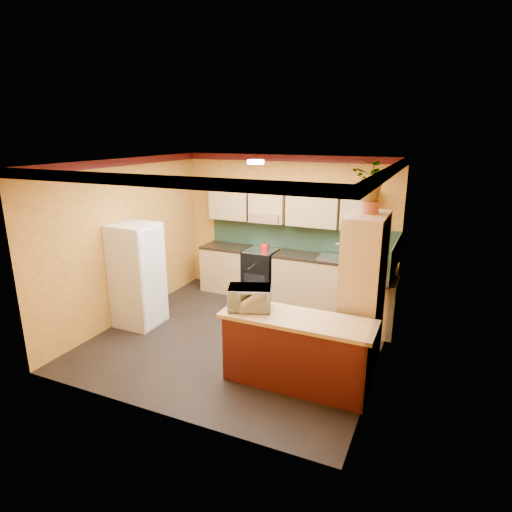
% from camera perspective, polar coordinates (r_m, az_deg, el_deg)
% --- Properties ---
extents(room_shell, '(4.24, 4.24, 2.72)m').
position_cam_1_polar(room_shell, '(6.44, -1.04, 7.18)').
color(room_shell, black).
rests_on(room_shell, ground).
extents(base_cabinets_back, '(3.65, 0.60, 0.88)m').
position_cam_1_polar(base_cabinets_back, '(8.15, 4.66, -2.89)').
color(base_cabinets_back, tan).
rests_on(base_cabinets_back, ground).
extents(countertop_back, '(3.65, 0.62, 0.04)m').
position_cam_1_polar(countertop_back, '(8.01, 4.74, 0.22)').
color(countertop_back, black).
rests_on(countertop_back, base_cabinets_back).
extents(stove, '(0.58, 0.58, 0.91)m').
position_cam_1_polar(stove, '(8.36, 0.62, -2.23)').
color(stove, black).
rests_on(stove, ground).
extents(kettle, '(0.19, 0.19, 0.18)m').
position_cam_1_polar(kettle, '(8.12, 1.14, 1.22)').
color(kettle, red).
rests_on(kettle, stove).
extents(sink, '(0.48, 0.40, 0.03)m').
position_cam_1_polar(sink, '(7.80, 10.12, -0.17)').
color(sink, silver).
rests_on(sink, countertop_back).
extents(base_cabinets_right, '(0.60, 0.80, 0.88)m').
position_cam_1_polar(base_cabinets_right, '(7.12, 14.93, -6.31)').
color(base_cabinets_right, tan).
rests_on(base_cabinets_right, ground).
extents(countertop_right, '(0.62, 0.80, 0.04)m').
position_cam_1_polar(countertop_right, '(6.96, 15.21, -2.80)').
color(countertop_right, black).
rests_on(countertop_right, base_cabinets_right).
extents(fridge, '(0.68, 0.66, 1.70)m').
position_cam_1_polar(fridge, '(7.25, -15.56, -2.48)').
color(fridge, white).
rests_on(fridge, ground).
extents(pantry, '(0.48, 0.90, 2.10)m').
position_cam_1_polar(pantry, '(5.89, 14.08, -4.66)').
color(pantry, tan).
rests_on(pantry, ground).
extents(fern_pot, '(0.22, 0.22, 0.16)m').
position_cam_1_polar(fern_pot, '(5.65, 14.95, 6.30)').
color(fern_pot, '#A64328').
rests_on(fern_pot, pantry).
extents(fern, '(0.59, 0.55, 0.52)m').
position_cam_1_polar(fern, '(5.60, 15.21, 9.72)').
color(fern, tan).
rests_on(fern, fern_pot).
extents(breakfast_bar, '(1.80, 0.55, 0.88)m').
position_cam_1_polar(breakfast_bar, '(5.50, 5.40, -12.78)').
color(breakfast_bar, '#501612').
rests_on(breakfast_bar, ground).
extents(bar_top, '(1.90, 0.65, 0.05)m').
position_cam_1_polar(bar_top, '(5.29, 5.53, -8.37)').
color(bar_top, tan).
rests_on(bar_top, breakfast_bar).
extents(microwave, '(0.63, 0.53, 0.30)m').
position_cam_1_polar(microwave, '(5.44, -0.86, -5.60)').
color(microwave, white).
rests_on(microwave, bar_top).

